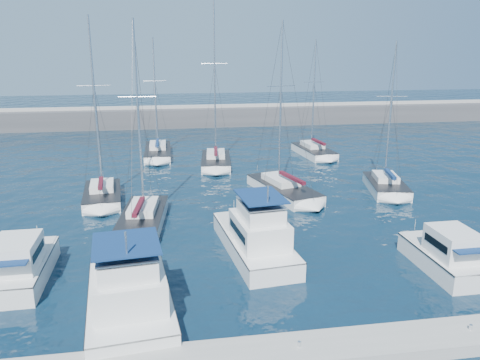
{
  "coord_description": "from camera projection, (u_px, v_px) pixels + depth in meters",
  "views": [
    {
      "loc": [
        -5.18,
        -27.62,
        12.9
      ],
      "look_at": [
        0.24,
        6.71,
        3.0
      ],
      "focal_mm": 35.0,
      "sensor_mm": 36.0,
      "label": 1
    }
  ],
  "objects": [
    {
      "name": "motor_yacht_port_inner",
      "position": [
        129.0,
        295.0,
        23.02
      ],
      "size": [
        4.94,
        9.23,
        4.69
      ],
      "rotation": [
        0.0,
        0.0,
        0.11
      ],
      "color": "silver",
      "rests_on": "ground"
    },
    {
      "name": "sailboat_mid_d",
      "position": [
        283.0,
        189.0,
        42.39
      ],
      "size": [
        5.39,
        9.54,
        15.46
      ],
      "rotation": [
        0.0,
        0.0,
        0.26
      ],
      "color": "silver",
      "rests_on": "ground"
    },
    {
      "name": "sailboat_back_c",
      "position": [
        314.0,
        151.0,
        57.72
      ],
      "size": [
        3.82,
        7.98,
        14.17
      ],
      "rotation": [
        0.0,
        0.0,
        0.1
      ],
      "color": "silver",
      "rests_on": "ground"
    },
    {
      "name": "sailboat_back_a",
      "position": [
        158.0,
        152.0,
        57.33
      ],
      "size": [
        3.13,
        9.16,
        14.39
      ],
      "rotation": [
        0.0,
        0.0,
        -0.01
      ],
      "color": "silver",
      "rests_on": "ground"
    },
    {
      "name": "dock",
      "position": [
        299.0,
        353.0,
        20.01
      ],
      "size": [
        40.0,
        2.2,
        0.6
      ],
      "primitive_type": "cube",
      "color": "gray",
      "rests_on": "ground"
    },
    {
      "name": "dock_cleat_near_stbd",
      "position": [
        471.0,
        327.0,
        21.1
      ],
      "size": [
        0.16,
        0.16,
        0.25
      ],
      "primitive_type": "cylinder",
      "color": "silver",
      "rests_on": "dock"
    },
    {
      "name": "motor_yacht_stbd_outer",
      "position": [
        446.0,
        256.0,
        27.74
      ],
      "size": [
        2.68,
        6.21,
        3.2
      ],
      "rotation": [
        0.0,
        0.0,
        0.01
      ],
      "color": "silver",
      "rests_on": "ground"
    },
    {
      "name": "breakwater",
      "position": [
        197.0,
        119.0,
        79.66
      ],
      "size": [
        160.0,
        6.0,
        4.45
      ],
      "color": "#424244",
      "rests_on": "ground"
    },
    {
      "name": "ground",
      "position": [
        252.0,
        252.0,
        30.55
      ],
      "size": [
        220.0,
        220.0,
        0.0
      ],
      "primitive_type": "plane",
      "color": "black",
      "rests_on": "ground"
    },
    {
      "name": "sailboat_mid_e",
      "position": [
        386.0,
        186.0,
        43.37
      ],
      "size": [
        4.52,
        7.42,
        13.81
      ],
      "rotation": [
        0.0,
        0.0,
        -0.22
      ],
      "color": "silver",
      "rests_on": "ground"
    },
    {
      "name": "sailboat_mid_a",
      "position": [
        102.0,
        195.0,
        40.59
      ],
      "size": [
        3.71,
        7.44,
        15.77
      ],
      "rotation": [
        0.0,
        0.0,
        0.09
      ],
      "color": "silver",
      "rests_on": "ground"
    },
    {
      "name": "dock_cleat_centre",
      "position": [
        299.0,
        344.0,
        19.9
      ],
      "size": [
        0.16,
        0.16,
        0.25
      ],
      "primitive_type": "cylinder",
      "color": "silver",
      "rests_on": "dock"
    },
    {
      "name": "sailboat_mid_b",
      "position": [
        143.0,
        218.0,
        35.06
      ],
      "size": [
        3.92,
        8.86,
        15.19
      ],
      "rotation": [
        0.0,
        0.0,
        -0.1
      ],
      "color": "silver",
      "rests_on": "ground"
    },
    {
      "name": "motor_yacht_stbd_inner",
      "position": [
        256.0,
        238.0,
        29.84
      ],
      "size": [
        4.39,
        9.73,
        4.69
      ],
      "rotation": [
        0.0,
        0.0,
        0.11
      ],
      "color": "silver",
      "rests_on": "ground"
    },
    {
      "name": "sailboat_back_b",
      "position": [
        216.0,
        161.0,
        52.75
      ],
      "size": [
        3.97,
        8.3,
        18.03
      ],
      "rotation": [
        0.0,
        0.0,
        -0.1
      ],
      "color": "silver",
      "rests_on": "ground"
    },
    {
      "name": "motor_yacht_port_outer",
      "position": [
        22.0,
        267.0,
        26.42
      ],
      "size": [
        2.84,
        6.79,
        3.2
      ],
      "rotation": [
        0.0,
        0.0,
        0.02
      ],
      "color": "silver",
      "rests_on": "ground"
    }
  ]
}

